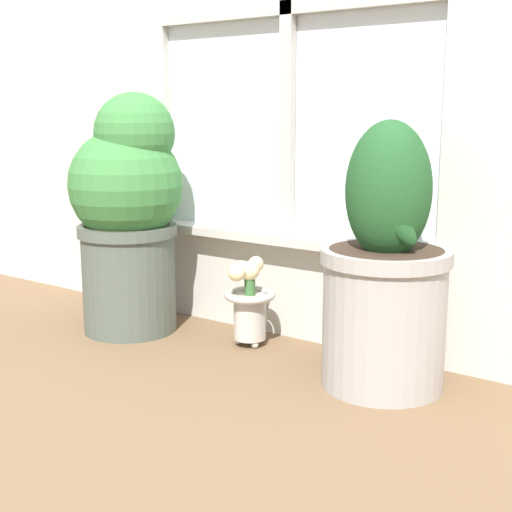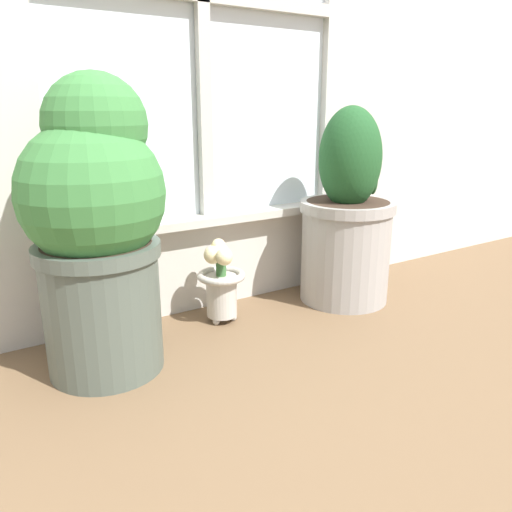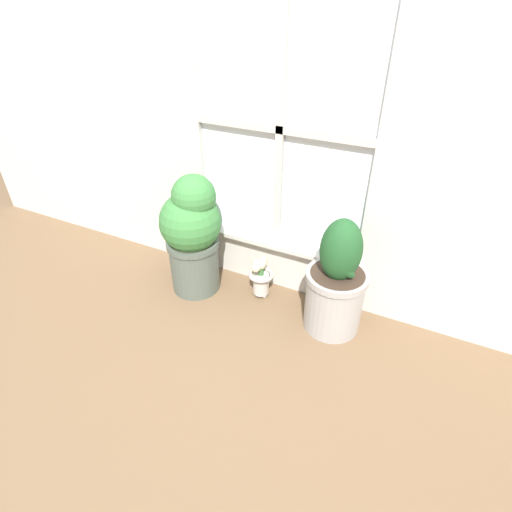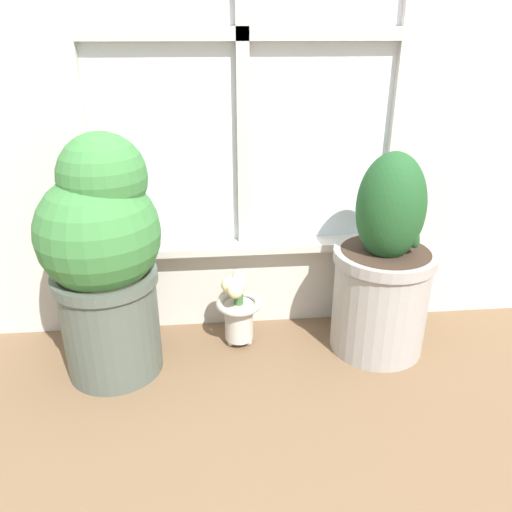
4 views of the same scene
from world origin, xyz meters
The scene contains 4 objects.
ground_plane centered at (0.00, 0.00, 0.00)m, with size 10.00×10.00×0.00m, color brown.
potted_plant_left centered at (-0.38, 0.28, 0.35)m, with size 0.32×0.32×0.67m.
potted_plant_right centered at (0.39, 0.31, 0.25)m, with size 0.29×0.29×0.60m.
flower_vase centered at (-0.03, 0.36, 0.12)m, with size 0.14×0.14×0.24m.
Camera 2 is at (-0.66, -0.81, 0.59)m, focal length 35.00 mm.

